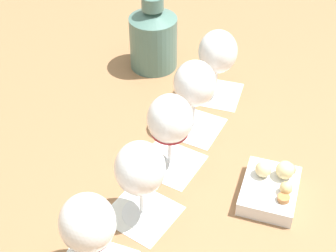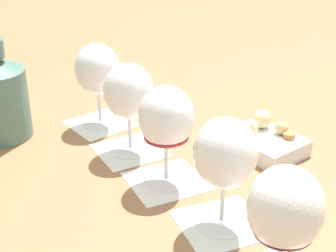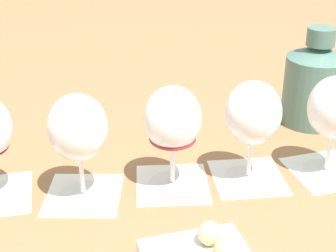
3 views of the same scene
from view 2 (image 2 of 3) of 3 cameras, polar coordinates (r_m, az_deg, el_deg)
ground_plane at (r=0.84m, az=0.15°, el=-6.46°), size 8.00×8.00×0.00m
tasting_card_0 at (r=1.05m, az=-7.47°, el=0.31°), size 0.16×0.16×0.00m
tasting_card_1 at (r=0.94m, az=-4.16°, el=-2.69°), size 0.16×0.16×0.00m
tasting_card_2 at (r=0.85m, az=-0.19°, el=-6.12°), size 0.15×0.16×0.00m
tasting_card_3 at (r=0.76m, az=5.93°, el=-10.73°), size 0.15×0.15×0.00m
wine_glass_0 at (r=1.01m, az=-7.82°, el=5.83°), size 0.09×0.09×0.17m
wine_glass_1 at (r=0.90m, az=-4.37°, el=3.38°), size 0.09×0.09×0.17m
wine_glass_2 at (r=0.80m, az=-0.21°, el=0.51°), size 0.09×0.09×0.17m
wine_glass_3 at (r=0.70m, az=6.33°, el=-3.59°), size 0.09×0.09×0.17m
wine_glass_4 at (r=0.60m, az=12.80°, el=-9.50°), size 0.09×0.09×0.17m
snack_dish at (r=0.95m, az=10.63°, el=-1.48°), size 0.17×0.16×0.07m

